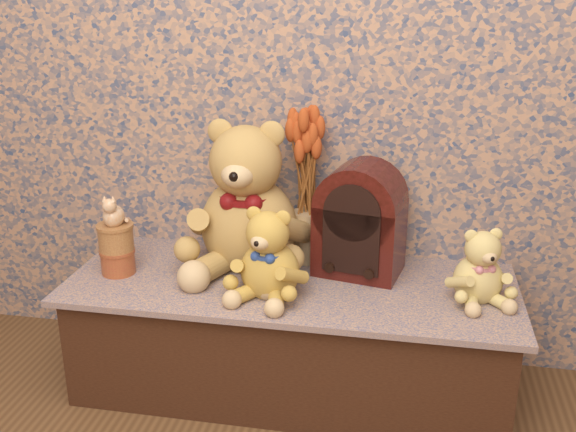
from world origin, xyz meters
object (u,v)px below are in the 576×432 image
cat_figurine (113,209)px  teddy_large (248,189)px  teddy_medium (270,249)px  cathedral_radio (360,219)px  ceramic_vase (307,236)px  teddy_small (480,262)px  biscuit_tin_lower (118,261)px

cat_figurine → teddy_large: bearing=16.2°
cat_figurine → teddy_medium: bearing=-9.8°
cathedral_radio → cat_figurine: 0.79m
teddy_large → ceramic_vase: size_ratio=3.02×
teddy_small → cathedral_radio: (-0.37, 0.13, 0.06)m
cathedral_radio → biscuit_tin_lower: bearing=-157.3°
teddy_large → teddy_medium: (0.11, -0.20, -0.12)m
ceramic_vase → biscuit_tin_lower: (-0.60, -0.22, -0.05)m
teddy_small → teddy_medium: bearing=167.5°
teddy_medium → ceramic_vase: 0.29m
cathedral_radio → cat_figurine: bearing=-157.3°
teddy_large → teddy_small: (0.74, -0.12, -0.15)m
teddy_large → biscuit_tin_lower: (-0.41, -0.15, -0.23)m
teddy_small → cat_figurine: 1.15m
teddy_medium → cathedral_radio: (0.25, 0.22, 0.04)m
cathedral_radio → ceramic_vase: size_ratio=2.10×
cathedral_radio → teddy_small: bearing=-8.8°
cathedral_radio → ceramic_vase: (-0.18, 0.06, -0.10)m
ceramic_vase → biscuit_tin_lower: size_ratio=1.61×
teddy_small → biscuit_tin_lower: size_ratio=2.23×
teddy_medium → teddy_small: bearing=19.7°
teddy_large → teddy_small: size_ratio=2.18×
teddy_large → biscuit_tin_lower: teddy_large is taller
teddy_small → ceramic_vase: 0.58m
teddy_large → biscuit_tin_lower: bearing=-159.6°
teddy_medium → cathedral_radio: 0.33m
teddy_medium → teddy_small: teddy_medium is taller
cathedral_radio → cat_figurine: size_ratio=3.38×
teddy_small → biscuit_tin_lower: teddy_small is taller
teddy_large → ceramic_vase: teddy_large is taller
teddy_small → cathedral_radio: size_ratio=0.66×
teddy_large → teddy_medium: teddy_large is taller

